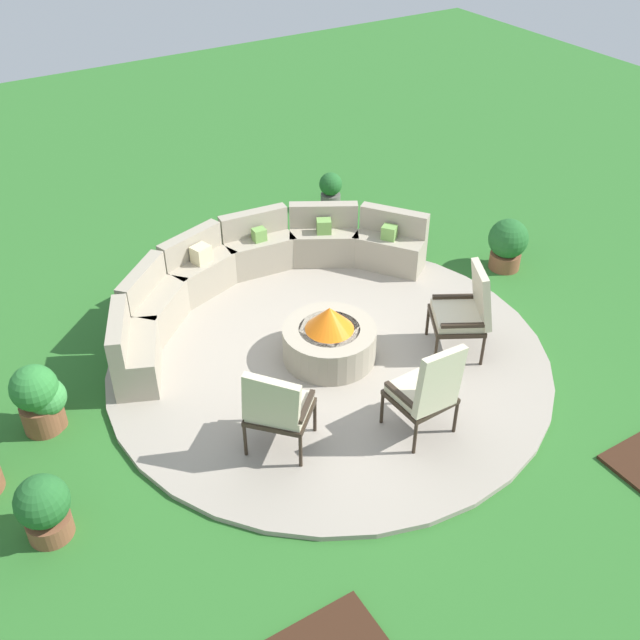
{
  "coord_description": "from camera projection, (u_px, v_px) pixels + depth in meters",
  "views": [
    {
      "loc": [
        -3.51,
        -5.52,
        5.33
      ],
      "look_at": [
        0.0,
        0.2,
        0.45
      ],
      "focal_mm": 41.43,
      "sensor_mm": 36.0,
      "label": 1
    }
  ],
  "objects": [
    {
      "name": "lounge_chair_back_left",
      "position": [
        466.0,
        309.0,
        8.18
      ],
      "size": [
        0.8,
        0.83,
        1.09
      ],
      "rotation": [
        0.0,
        0.0,
        7.34
      ],
      "color": "#2D2319",
      "rests_on": "patio_circle"
    },
    {
      "name": "potted_plant_2",
      "position": [
        37.0,
        396.0,
        7.31
      ],
      "size": [
        0.47,
        0.47,
        0.77
      ],
      "color": "brown",
      "rests_on": "ground_plane"
    },
    {
      "name": "curved_stone_bench",
      "position": [
        250.0,
        273.0,
        9.25
      ],
      "size": [
        4.49,
        2.05,
        0.78
      ],
      "color": "#9E937F",
      "rests_on": "patio_circle"
    },
    {
      "name": "fire_pit",
      "position": [
        329.0,
        338.0,
        8.24
      ],
      "size": [
        1.05,
        1.05,
        0.68
      ],
      "color": "#9E937F",
      "rests_on": "patio_circle"
    },
    {
      "name": "potted_plant_1",
      "position": [
        48.0,
        401.0,
        7.38
      ],
      "size": [
        0.39,
        0.39,
        0.59
      ],
      "color": "brown",
      "rests_on": "ground_plane"
    },
    {
      "name": "lounge_chair_front_left",
      "position": [
        277.0,
        407.0,
        6.91
      ],
      "size": [
        0.79,
        0.81,
        1.04
      ],
      "rotation": [
        0.0,
        0.0,
        5.46
      ],
      "color": "#2D2319",
      "rests_on": "patio_circle"
    },
    {
      "name": "lounge_chair_front_right",
      "position": [
        428.0,
        390.0,
        7.08
      ],
      "size": [
        0.59,
        0.57,
        1.11
      ],
      "rotation": [
        0.0,
        0.0,
        6.33
      ],
      "color": "#2D2319",
      "rests_on": "patio_circle"
    },
    {
      "name": "potted_plant_5",
      "position": [
        508.0,
        243.0,
        9.83
      ],
      "size": [
        0.53,
        0.53,
        0.71
      ],
      "color": "brown",
      "rests_on": "ground_plane"
    },
    {
      "name": "potted_plant_0",
      "position": [
        331.0,
        190.0,
        11.24
      ],
      "size": [
        0.35,
        0.35,
        0.6
      ],
      "color": "#605B56",
      "rests_on": "ground_plane"
    },
    {
      "name": "ground_plane",
      "position": [
        329.0,
        361.0,
        8.42
      ],
      "size": [
        24.0,
        24.0,
        0.0
      ],
      "primitive_type": "plane",
      "color": "#2D6B28"
    },
    {
      "name": "patio_circle",
      "position": [
        329.0,
        359.0,
        8.41
      ],
      "size": [
        4.99,
        4.99,
        0.06
      ],
      "primitive_type": "cylinder",
      "color": "#9E9384",
      "rests_on": "ground_plane"
    },
    {
      "name": "potted_plant_4",
      "position": [
        44.0,
        507.0,
        6.28
      ],
      "size": [
        0.47,
        0.47,
        0.66
      ],
      "color": "brown",
      "rests_on": "ground_plane"
    }
  ]
}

